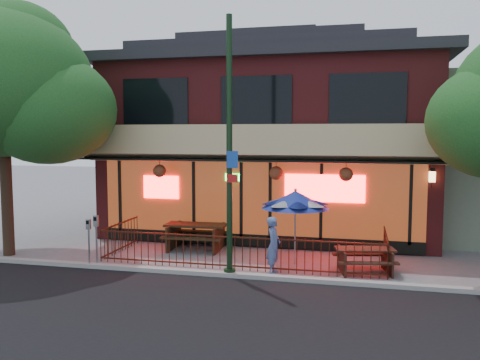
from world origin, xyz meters
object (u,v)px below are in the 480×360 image
(street_tree_left, at_px, (5,76))
(picnic_table_left, at_px, (196,233))
(pedestrian, at_px, (274,245))
(patio_umbrella, at_px, (295,200))
(picnic_table_right, at_px, (365,257))
(parking_meter_near, at_px, (96,232))
(street_light, at_px, (229,161))
(parking_meter_far, at_px, (89,235))

(street_tree_left, height_order, picnic_table_left, street_tree_left)
(pedestrian, bearing_deg, patio_umbrella, -19.37)
(picnic_table_right, bearing_deg, parking_meter_near, -171.18)
(street_light, distance_m, parking_meter_near, 4.53)
(street_tree_left, relative_size, patio_umbrella, 3.53)
(parking_meter_far, bearing_deg, street_tree_left, 165.11)
(pedestrian, bearing_deg, street_light, 116.35)
(street_light, distance_m, parking_meter_far, 4.74)
(patio_umbrella, xyz_separation_m, parking_meter_far, (-5.78, -1.72, -0.99))
(patio_umbrella, distance_m, parking_meter_near, 5.89)
(patio_umbrella, relative_size, parking_meter_near, 1.50)
(picnic_table_left, bearing_deg, street_tree_left, -160.12)
(pedestrian, bearing_deg, street_tree_left, 90.42)
(street_light, bearing_deg, street_tree_left, 173.96)
(street_light, bearing_deg, parking_meter_near, 179.96)
(picnic_table_right, relative_size, parking_meter_near, 1.22)
(picnic_table_right, xyz_separation_m, pedestrian, (-2.47, -0.68, 0.34))
(patio_umbrella, relative_size, parking_meter_far, 1.61)
(picnic_table_left, relative_size, patio_umbrella, 0.92)
(patio_umbrella, distance_m, pedestrian, 1.68)
(street_light, xyz_separation_m, pedestrian, (1.13, 0.50, -2.35))
(picnic_table_right, bearing_deg, street_tree_left, -177.96)
(pedestrian, distance_m, parking_meter_far, 5.36)
(street_tree_left, height_order, parking_meter_near, street_tree_left)
(street_tree_left, distance_m, patio_umbrella, 9.81)
(pedestrian, xyz_separation_m, parking_meter_far, (-5.33, -0.58, 0.16))
(street_light, height_order, picnic_table_right, street_light)
(street_tree_left, bearing_deg, picnic_table_left, 19.88)
(parking_meter_far, bearing_deg, pedestrian, 6.21)
(street_tree_left, distance_m, parking_meter_near, 5.84)
(parking_meter_far, bearing_deg, parking_meter_near, 21.80)
(pedestrian, bearing_deg, picnic_table_left, 55.01)
(picnic_table_left, height_order, parking_meter_near, parking_meter_near)
(street_light, relative_size, parking_meter_far, 4.95)
(parking_meter_near, bearing_deg, pedestrian, 5.57)
(picnic_table_left, height_order, picnic_table_right, picnic_table_left)
(picnic_table_right, height_order, pedestrian, pedestrian)
(street_tree_left, bearing_deg, pedestrian, -1.91)
(picnic_table_right, distance_m, parking_meter_far, 7.92)
(picnic_table_left, height_order, patio_umbrella, patio_umbrella)
(street_tree_left, bearing_deg, street_light, -6.04)
(picnic_table_right, bearing_deg, street_light, -161.81)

